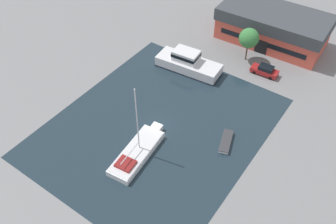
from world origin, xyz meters
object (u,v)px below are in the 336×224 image
motor_cruiser (188,63)px  warehouse_building (273,27)px  quay_tree_near_building (249,38)px  sailboat_moored (137,152)px  small_dinghy (226,142)px  parked_car (265,70)px

motor_cruiser → warehouse_building: bearing=-31.2°
quay_tree_near_building → motor_cruiser: bearing=-129.1°
quay_tree_near_building → sailboat_moored: bearing=-94.1°
warehouse_building → sailboat_moored: (-3.17, -36.16, -2.51)m
sailboat_moored → motor_cruiser: bearing=97.3°
warehouse_building → sailboat_moored: 36.38m
warehouse_building → small_dinghy: warehouse_building is taller
parked_car → sailboat_moored: (-6.61, -26.20, -0.27)m
sailboat_moored → motor_cruiser: (-4.76, 19.87, 0.74)m
parked_car → motor_cruiser: motor_cruiser is taller
sailboat_moored → warehouse_building: bearing=78.8°
quay_tree_near_building → sailboat_moored: sailboat_moored is taller
parked_car → small_dinghy: bearing=-176.2°
motor_cruiser → parked_car: bearing=-66.1°
quay_tree_near_building → sailboat_moored: 28.56m
quay_tree_near_building → motor_cruiser: size_ratio=0.53×
quay_tree_near_building → small_dinghy: 20.96m
quay_tree_near_building → small_dinghy: (6.79, -19.40, -4.08)m
quay_tree_near_building → small_dinghy: quay_tree_near_building is taller
warehouse_building → small_dinghy: 28.05m
warehouse_building → quay_tree_near_building: bearing=-100.2°
parked_car → quay_tree_near_building: bearing=62.5°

